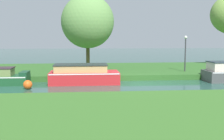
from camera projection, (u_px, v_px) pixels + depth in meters
ground_plane at (142, 85)px, 18.98m from camera, size 120.00×120.00×0.00m
riverbank_far at (127, 70)px, 25.88m from camera, size 72.00×10.00×0.40m
riverbank_near at (192, 123)px, 10.05m from camera, size 72.00×10.00×0.40m
red_narrowboat at (84, 75)px, 19.74m from camera, size 4.71×2.18×1.33m
willow_tree_left at (88, 22)px, 24.39m from camera, size 4.48×4.05×6.33m
lamp_post at (185, 49)px, 23.08m from camera, size 0.24×0.24×2.87m
mooring_post_far at (105, 70)px, 21.24m from camera, size 0.15×0.15×0.69m
channel_buoy at (28, 85)px, 17.59m from camera, size 0.55×0.55×0.55m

